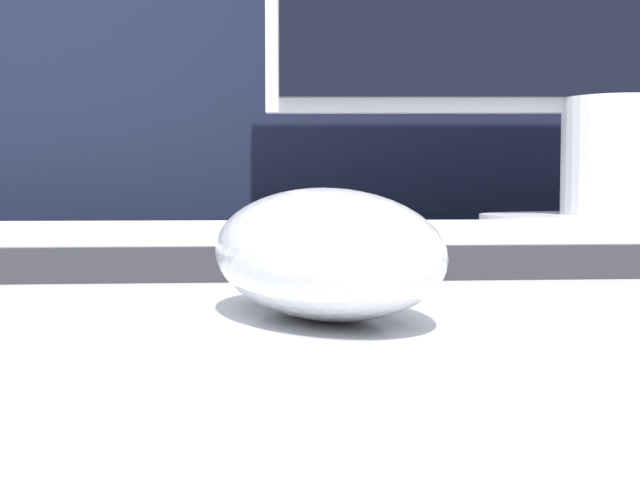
% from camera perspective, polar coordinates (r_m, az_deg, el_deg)
% --- Properties ---
extents(partition_panel, '(5.00, 0.03, 1.24)m').
position_cam_1_polar(partition_panel, '(1.05, 0.91, -6.19)').
color(partition_panel, black).
rests_on(partition_panel, ground_plane).
extents(computer_mouse_near, '(0.10, 0.13, 0.04)m').
position_cam_1_polar(computer_mouse_near, '(0.29, 0.02, -0.82)').
color(computer_mouse_near, silver).
rests_on(computer_mouse_near, desk).
extents(keyboard, '(0.45, 0.15, 0.02)m').
position_cam_1_polar(keyboard, '(0.46, -7.27, -0.54)').
color(keyboard, '#28282D').
rests_on(keyboard, desk).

